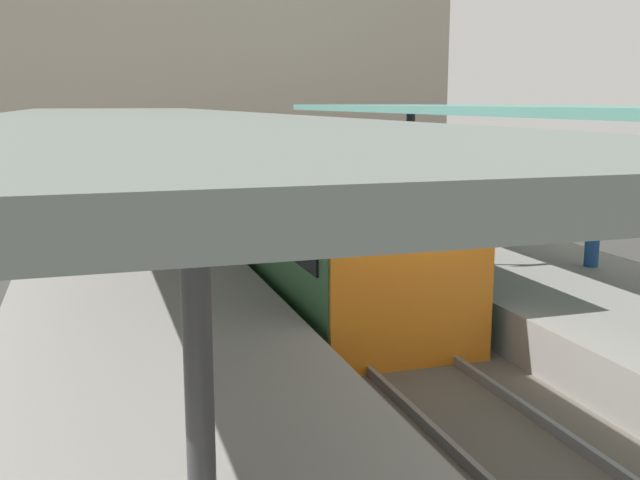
% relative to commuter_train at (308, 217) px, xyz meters
% --- Properties ---
extents(ground_plane, '(80.00, 80.00, 0.00)m').
position_rel_commuter_train_xyz_m(ground_plane, '(0.00, -4.63, -1.73)').
color(ground_plane, '#383835').
extents(platform_left, '(4.40, 28.00, 1.00)m').
position_rel_commuter_train_xyz_m(platform_left, '(-3.80, -4.63, -1.23)').
color(platform_left, gray).
rests_on(platform_left, ground_plane).
extents(platform_right, '(4.40, 28.00, 1.00)m').
position_rel_commuter_train_xyz_m(platform_right, '(3.80, -4.63, -1.23)').
color(platform_right, gray).
rests_on(platform_right, ground_plane).
extents(track_ballast, '(3.20, 28.00, 0.20)m').
position_rel_commuter_train_xyz_m(track_ballast, '(0.00, -4.63, -1.63)').
color(track_ballast, '#59544C').
rests_on(track_ballast, ground_plane).
extents(rail_near_side, '(0.08, 28.00, 0.14)m').
position_rel_commuter_train_xyz_m(rail_near_side, '(-0.72, -4.63, -1.46)').
color(rail_near_side, slate).
rests_on(rail_near_side, track_ballast).
extents(rail_far_side, '(0.08, 28.00, 0.14)m').
position_rel_commuter_train_xyz_m(rail_far_side, '(0.72, -4.63, -1.46)').
color(rail_far_side, slate).
rests_on(rail_far_side, track_ballast).
extents(commuter_train, '(2.78, 11.02, 3.10)m').
position_rel_commuter_train_xyz_m(commuter_train, '(0.00, 0.00, 0.00)').
color(commuter_train, '#2D5633').
rests_on(commuter_train, track_ballast).
extents(canopy_left, '(4.18, 21.00, 3.03)m').
position_rel_commuter_train_xyz_m(canopy_left, '(-3.80, -3.23, 2.19)').
color(canopy_left, '#333335').
rests_on(canopy_left, platform_left).
extents(canopy_right, '(4.18, 21.00, 3.13)m').
position_rel_commuter_train_xyz_m(canopy_right, '(3.80, -3.23, 2.29)').
color(canopy_right, '#333335').
rests_on(canopy_right, platform_right).
extents(platform_sign, '(0.90, 0.08, 2.21)m').
position_rel_commuter_train_xyz_m(platform_sign, '(2.23, -2.26, 0.90)').
color(platform_sign, '#262628').
rests_on(platform_sign, platform_right).
extents(passenger_near_bench, '(0.36, 0.36, 1.79)m').
position_rel_commuter_train_xyz_m(passenger_near_bench, '(4.55, 1.62, 0.20)').
color(passenger_near_bench, '#386B3D').
rests_on(passenger_near_bench, platform_right).
extents(passenger_mid_platform, '(0.36, 0.36, 1.74)m').
position_rel_commuter_train_xyz_m(passenger_mid_platform, '(4.88, -3.25, 0.18)').
color(passenger_mid_platform, navy).
rests_on(passenger_mid_platform, platform_right).
extents(station_building_backdrop, '(18.00, 6.00, 11.00)m').
position_rel_commuter_train_xyz_m(station_building_backdrop, '(0.67, 15.37, 3.77)').
color(station_building_backdrop, '#A89E8E').
rests_on(station_building_backdrop, ground_plane).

